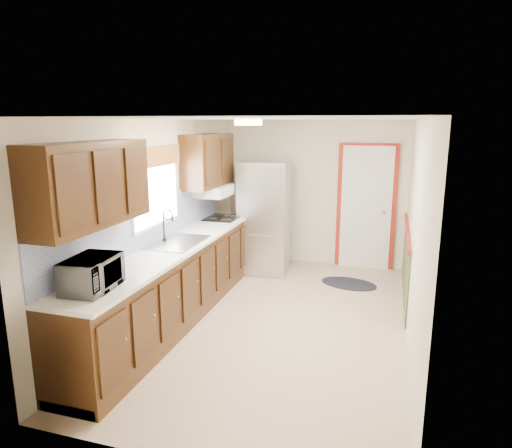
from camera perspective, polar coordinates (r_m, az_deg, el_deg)
The scene contains 8 objects.
room_shell at distance 5.30m, azimuth 2.83°, elevation -0.08°, with size 3.20×5.20×2.52m.
kitchen_run at distance 5.56m, azimuth -10.44°, elevation -3.83°, with size 0.63×4.00×2.20m.
back_wall_trim at distance 7.38m, azimuth 14.53°, elevation 0.70°, with size 1.12×2.30×2.08m.
ceiling_fixture at distance 5.06m, azimuth -0.97°, elevation 12.58°, with size 0.30×0.30×0.06m, color #FFD88C.
microwave at distance 4.19m, azimuth -19.89°, elevation -5.46°, with size 0.52×0.29×0.36m, color white.
refrigerator at distance 7.24m, azimuth 1.08°, elevation 0.87°, with size 0.80×0.77×1.77m.
rug at distance 7.00m, azimuth 11.52°, elevation -7.31°, with size 0.83×0.54×0.01m, color black.
cooktop at distance 6.91m, azimuth -4.18°, elevation 0.79°, with size 0.47×0.57×0.02m, color black.
Camera 1 is at (1.24, -5.02, 2.37)m, focal length 32.00 mm.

